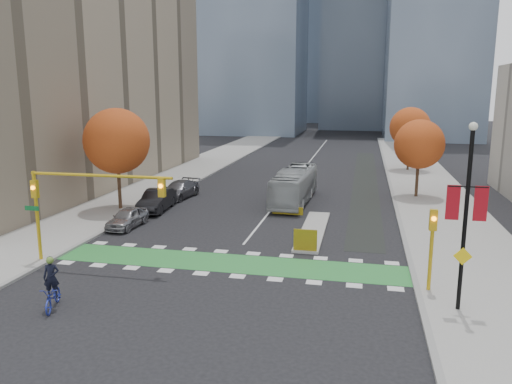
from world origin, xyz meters
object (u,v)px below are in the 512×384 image
at_px(traffic_signal_east, 432,238).
at_px(bus, 294,185).
at_px(traffic_signal_west, 77,194).
at_px(parked_car_b, 157,200).
at_px(banner_lamppost, 466,210).
at_px(hazard_board, 305,240).
at_px(tree_east_near, 419,144).
at_px(parked_car_a, 127,218).
at_px(tree_east_far, 410,127).
at_px(tree_west, 117,141).
at_px(parked_car_c, 179,190).
at_px(cyclist, 53,291).

xyz_separation_m(traffic_signal_east, bus, (-9.06, 18.41, -1.25)).
bearing_deg(traffic_signal_west, parked_car_b, 94.73).
bearing_deg(parked_car_b, banner_lamppost, -40.32).
xyz_separation_m(hazard_board, banner_lamppost, (7.50, -6.70, 3.81)).
distance_m(traffic_signal_east, banner_lamppost, 2.92).
bearing_deg(parked_car_b, bus, 23.46).
bearing_deg(traffic_signal_west, tree_east_near, 48.48).
height_order(traffic_signal_east, parked_car_a, traffic_signal_east).
xyz_separation_m(tree_east_near, tree_east_far, (0.50, 16.00, 0.38)).
height_order(tree_west, banner_lamppost, banner_lamppost).
relative_size(parked_car_a, parked_car_c, 0.79).
bearing_deg(cyclist, traffic_signal_west, 90.42).
bearing_deg(banner_lamppost, hazard_board, 138.21).
relative_size(tree_east_near, parked_car_b, 1.37).
relative_size(banner_lamppost, parked_car_a, 2.01).
xyz_separation_m(banner_lamppost, parked_car_a, (-20.50, 9.73, -3.91)).
bearing_deg(tree_east_far, parked_car_b, -130.04).
xyz_separation_m(tree_west, traffic_signal_east, (22.50, -12.51, -2.88)).
distance_m(hazard_board, parked_car_c, 18.54).
relative_size(tree_west, bus, 0.77).
bearing_deg(bus, cyclist, -105.23).
distance_m(banner_lamppost, cyclist, 18.27).
height_order(tree_west, tree_east_far, tree_west).
xyz_separation_m(traffic_signal_east, parked_car_b, (-19.50, 12.92, -1.88)).
height_order(hazard_board, cyclist, cyclist).
bearing_deg(tree_east_near, parked_car_c, -167.68).
distance_m(tree_east_near, parked_car_c, 21.88).
bearing_deg(bus, parked_car_a, -132.18).
bearing_deg(parked_car_c, parked_car_b, -82.72).
relative_size(banner_lamppost, bus, 0.78).
distance_m(tree_east_near, cyclist, 33.50).
bearing_deg(tree_east_near, tree_west, -157.38).
distance_m(tree_west, bus, 15.25).
height_order(hazard_board, parked_car_a, hazard_board).
bearing_deg(banner_lamppost, parked_car_a, 154.61).
distance_m(tree_east_near, tree_east_far, 16.01).
xyz_separation_m(hazard_board, tree_west, (-16.00, 7.80, 4.82)).
xyz_separation_m(banner_lamppost, cyclist, (-17.54, -3.43, -3.81)).
relative_size(tree_east_near, parked_car_c, 1.35).
relative_size(tree_east_far, traffic_signal_east, 1.87).
bearing_deg(parked_car_b, traffic_signal_west, -89.54).
distance_m(tree_east_far, banner_lamppost, 40.52).
bearing_deg(tree_west, tree_east_near, 22.62).
xyz_separation_m(parked_car_a, parked_car_b, (0.00, 5.19, 0.15)).
height_order(tree_east_far, traffic_signal_west, tree_east_far).
distance_m(tree_west, parked_car_c, 7.87).
height_order(tree_east_near, banner_lamppost, banner_lamppost).
relative_size(banner_lamppost, parked_car_c, 1.58).
relative_size(tree_west, traffic_signal_east, 2.01).
bearing_deg(bus, tree_east_near, 23.39).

